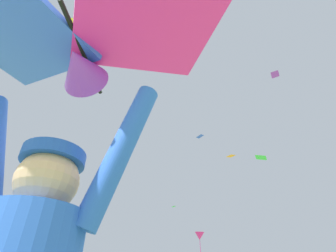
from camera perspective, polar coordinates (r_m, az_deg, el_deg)
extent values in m
sphere|color=tan|center=(1.09, -24.91, -10.91)|extent=(0.23, 0.23, 0.23)
cylinder|color=#1E47AD|center=(1.12, -23.73, -6.54)|extent=(0.27, 0.27, 0.05)
cylinder|color=blue|center=(1.04, -10.27, -5.24)|extent=(0.29, 0.12, 0.62)
cylinder|color=black|center=(1.50, -18.00, 14.79)|extent=(0.09, 0.60, 0.02)
cube|color=#DB2393|center=(1.43, -4.25, 21.13)|extent=(0.92, 0.89, 0.18)
cube|color=blue|center=(1.67, -30.63, 16.68)|extent=(0.87, 0.80, 0.18)
cone|color=purple|center=(1.43, -18.73, 12.18)|extent=(0.26, 0.23, 0.24)
pyramid|color=orange|center=(20.22, 13.58, -6.33)|extent=(0.59, 0.60, 0.21)
pyramid|color=green|center=(15.96, 19.72, -6.43)|extent=(0.79, 0.81, 0.30)
pyramid|color=purple|center=(27.50, 22.37, 10.44)|extent=(0.96, 0.93, 0.34)
pyramid|color=yellow|center=(25.20, -20.51, 20.73)|extent=(0.90, 0.91, 0.23)
pyramid|color=blue|center=(36.36, 6.96, -2.21)|extent=(1.09, 1.09, 0.43)
cone|color=#DB2393|center=(28.90, 6.93, -22.79)|extent=(1.33, 1.39, 0.92)
cylinder|color=#991867|center=(28.69, 7.09, -24.89)|extent=(0.04, 0.04, 1.40)
pyramid|color=green|center=(38.04, 1.23, -17.18)|extent=(0.68, 0.69, 0.19)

